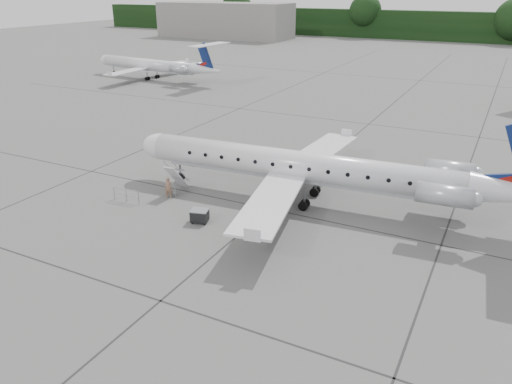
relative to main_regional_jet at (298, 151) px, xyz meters
The scene contains 9 objects.
ground 7.61m from the main_regional_jet, 65.92° to the right, with size 320.00×320.00×0.00m, color #61615E.
treeline 124.01m from the main_regional_jet, 88.76° to the left, with size 260.00×4.00×8.00m, color black.
terminal_building 123.87m from the main_regional_jet, 122.92° to the left, with size 40.00×14.00×10.00m, color slate.
main_regional_jet is the anchor object (origin of this frame).
airstair 9.58m from the main_regional_jet, 162.06° to the right, with size 0.85×2.14×2.38m, color silver, non-canonical shape.
passenger 10.04m from the main_regional_jet, 154.93° to the right, with size 0.58×0.38×1.60m, color #8A624B.
safety_railing 13.03m from the main_regional_jet, 151.11° to the right, with size 2.20×0.08×1.00m, color gray, non-canonical shape.
baggage_cart 8.48m from the main_regional_jet, 123.66° to the right, with size 1.12×0.90×0.97m, color black, non-canonical shape.
bg_regional_left 56.20m from the main_regional_jet, 139.59° to the left, with size 25.20×18.14×6.61m, color silver, non-canonical shape.
Camera 1 is at (10.28, -25.80, 14.90)m, focal length 35.00 mm.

